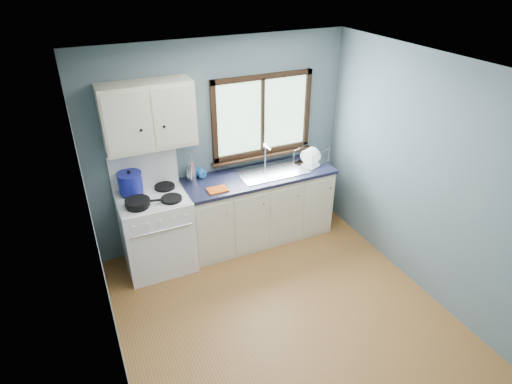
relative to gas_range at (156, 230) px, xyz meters
name	(u,v)px	position (x,y,z in m)	size (l,w,h in m)	color
floor	(288,323)	(0.95, -1.47, -0.50)	(3.20, 3.60, 0.02)	#925F2D
ceiling	(301,74)	(0.95, -1.47, 2.02)	(3.20, 3.60, 0.02)	white
wall_back	(221,145)	(0.95, 0.34, 0.76)	(3.20, 0.02, 2.50)	slate
wall_left	(102,269)	(-0.66, -1.47, 0.76)	(0.02, 3.60, 2.50)	slate
wall_right	(434,183)	(2.56, -1.47, 0.76)	(0.02, 3.60, 2.50)	slate
gas_range	(156,230)	(0.00, 0.00, 0.00)	(0.76, 0.69, 1.36)	white
base_cabinets	(258,210)	(1.31, 0.02, -0.08)	(1.85, 0.60, 0.88)	beige
countertop	(259,176)	(1.31, 0.02, 0.41)	(1.89, 0.64, 0.04)	black
sink	(272,176)	(1.49, 0.02, 0.37)	(0.84, 0.46, 0.44)	silver
window	(262,122)	(1.48, 0.30, 0.98)	(1.36, 0.10, 1.03)	#9EC6A8
upper_cabinets	(148,116)	(0.10, 0.15, 1.31)	(0.95, 0.35, 0.70)	beige
skillet	(138,202)	(-0.17, -0.15, 0.49)	(0.42, 0.31, 0.05)	black
stockpot	(130,182)	(-0.19, 0.15, 0.58)	(0.32, 0.32, 0.26)	navy
utensil_crock	(192,173)	(0.53, 0.23, 0.51)	(0.15, 0.15, 0.40)	silver
thermos	(192,172)	(0.52, 0.15, 0.56)	(0.06, 0.06, 0.28)	silver
soap_bottle	(203,169)	(0.66, 0.18, 0.57)	(0.11, 0.11, 0.28)	#1D63A8
dish_towel	(218,190)	(0.71, -0.15, 0.43)	(0.23, 0.16, 0.02)	#CB4C0F
dish_rack	(311,159)	(2.05, 0.03, 0.48)	(0.48, 0.44, 0.20)	silver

